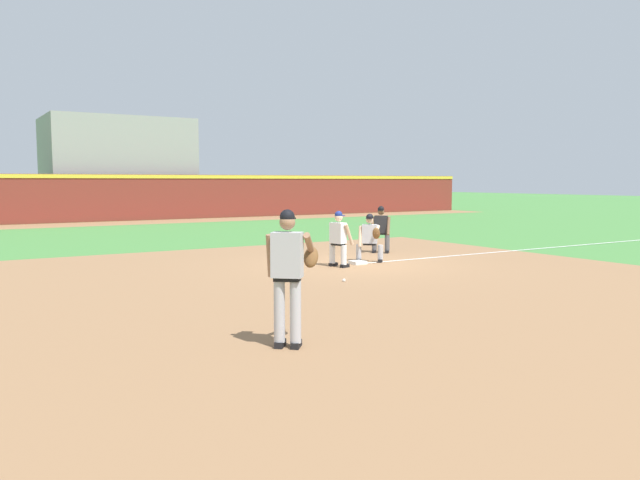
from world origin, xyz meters
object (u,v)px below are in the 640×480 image
(baseball, at_px, (344,280))
(pitcher, at_px, (289,270))
(baserunner, at_px, (339,237))
(umpire, at_px, (381,228))
(first_base_bag, at_px, (358,263))
(first_baseman, at_px, (370,236))

(baseball, xyz_separation_m, pitcher, (-3.65, -4.15, 1.02))
(baserunner, height_order, umpire, same)
(baseball, bearing_deg, first_base_bag, 49.24)
(umpire, bearing_deg, first_base_bag, -139.91)
(umpire, bearing_deg, baseball, -135.15)
(baseball, bearing_deg, umpire, 44.85)
(pitcher, bearing_deg, baseball, 48.64)
(baseball, height_order, first_baseman, first_baseman)
(pitcher, bearing_deg, first_base_bag, 48.85)
(pitcher, relative_size, umpire, 1.27)
(pitcher, bearing_deg, first_baseman, 47.00)
(pitcher, bearing_deg, baserunner, 51.99)
(baseball, height_order, umpire, umpire)
(pitcher, xyz_separation_m, umpire, (7.74, 8.22, -0.27))
(first_base_bag, distance_m, first_baseman, 0.86)
(baseball, bearing_deg, baserunner, 59.67)
(baseball, height_order, baserunner, baserunner)
(baseball, distance_m, pitcher, 5.62)
(baserunner, relative_size, umpire, 1.00)
(baserunner, bearing_deg, baseball, -120.33)
(first_base_bag, distance_m, pitcher, 8.60)
(first_base_bag, bearing_deg, pitcher, -131.15)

